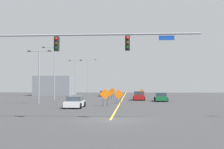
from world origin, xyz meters
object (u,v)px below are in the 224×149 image
street_lamp_mid_left (75,75)px  car_red_mid (139,96)px  car_white_far (75,102)px  construction_sign_left_lane (112,91)px  street_lamp_near_right (54,71)px  street_lamp_near_left (88,74)px  traffic_signal_assembly (61,50)px  construction_sign_right_lane (119,95)px  car_green_approaching (161,97)px  construction_sign_right_shoulder (105,95)px  construction_sign_median_near (142,92)px  car_orange_passing (104,93)px  street_lamp_far_right (39,72)px  construction_sign_left_shoulder (110,94)px

street_lamp_mid_left → car_red_mid: size_ratio=2.01×
car_white_far → construction_sign_left_lane: bearing=84.4°
street_lamp_mid_left → street_lamp_near_right: bearing=-92.0°
street_lamp_near_left → street_lamp_mid_left: (-0.64, -15.07, -0.96)m
traffic_signal_assembly → construction_sign_right_lane: traffic_signal_assembly is taller
street_lamp_near_left → car_green_approaching: street_lamp_near_left is taller
traffic_signal_assembly → car_green_approaching: 26.46m
traffic_signal_assembly → construction_sign_right_shoulder: 13.84m
construction_sign_right_lane → car_white_far: 8.73m
construction_sign_left_lane → car_red_mid: 10.38m
construction_sign_median_near → car_white_far: bearing=-110.5°
car_white_far → construction_sign_median_near: bearing=69.5°
construction_sign_right_shoulder → car_orange_passing: bearing=95.7°
street_lamp_far_right → car_white_far: size_ratio=1.80×
street_lamp_near_right → car_red_mid: 15.20m
street_lamp_near_left → car_orange_passing: (5.61, -11.85, -5.22)m
car_white_far → car_orange_passing: car_white_far is taller
car_orange_passing → car_red_mid: bearing=-66.5°
street_lamp_near_right → car_white_far: bearing=-66.3°
construction_sign_left_shoulder → construction_sign_right_lane: size_ratio=0.90×
construction_sign_median_near → car_orange_passing: bearing=124.6°
construction_sign_right_shoulder → car_orange_passing: (-3.19, 32.15, -0.72)m
construction_sign_left_shoulder → car_white_far: construction_sign_left_shoulder is taller
construction_sign_median_near → car_green_approaching: size_ratio=0.46×
construction_sign_right_shoulder → car_red_mid: size_ratio=0.51×
construction_sign_right_lane → car_red_mid: size_ratio=0.47×
construction_sign_right_shoulder → car_green_approaching: bearing=54.5°
car_white_far → construction_sign_right_lane: bearing=58.2°
car_orange_passing → construction_sign_right_shoulder: bearing=-84.3°
street_lamp_mid_left → construction_sign_left_lane: street_lamp_mid_left is taller
street_lamp_far_right → construction_sign_right_lane: size_ratio=3.77×
street_lamp_near_right → construction_sign_right_lane: 14.54m
street_lamp_mid_left → street_lamp_near_left: bearing=87.6°
street_lamp_mid_left → traffic_signal_assembly: bearing=-80.1°
street_lamp_mid_left → construction_sign_right_shoulder: bearing=-71.9°
street_lamp_mid_left → car_red_mid: bearing=-46.1°
traffic_signal_assembly → construction_sign_right_shoulder: size_ratio=7.45×
construction_sign_median_near → construction_sign_right_shoulder: bearing=-104.7°
car_white_far → street_lamp_far_right: bearing=134.5°
construction_sign_left_lane → car_white_far: (-2.54, -25.83, -0.72)m
street_lamp_near_left → traffic_signal_assembly: bearing=-83.3°
construction_sign_left_shoulder → street_lamp_near_right: bearing=-168.8°
street_lamp_near_right → car_orange_passing: bearing=70.3°
street_lamp_near_left → construction_sign_median_near: (14.02, -24.04, -4.67)m
construction_sign_right_shoulder → car_white_far: construction_sign_right_shoulder is taller
construction_sign_left_lane → car_green_approaching: (8.46, -12.46, -0.70)m
street_lamp_mid_left → construction_sign_right_lane: 26.55m
street_lamp_far_right → street_lamp_near_right: street_lamp_near_right is taller
construction_sign_left_shoulder → construction_sign_left_lane: size_ratio=0.85×
traffic_signal_assembly → car_red_mid: 28.70m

